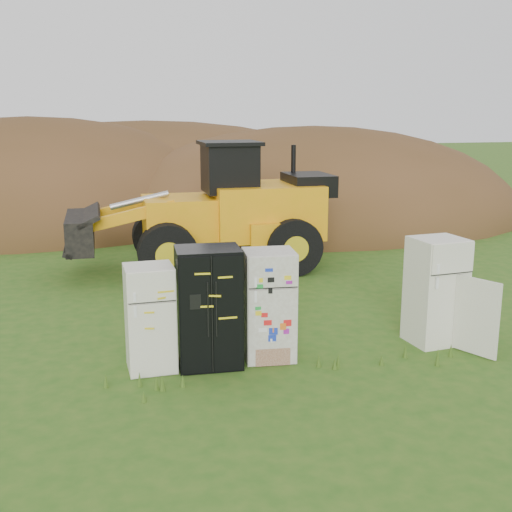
{
  "coord_description": "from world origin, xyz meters",
  "views": [
    {
      "loc": [
        -3.2,
        -9.45,
        3.95
      ],
      "look_at": [
        -0.25,
        2.0,
        1.23
      ],
      "focal_mm": 45.0,
      "sensor_mm": 36.0,
      "label": 1
    }
  ],
  "objects_px": {
    "fridge_black_side": "(209,307)",
    "fridge_leftmost": "(150,318)",
    "fridge_sticker": "(269,305)",
    "fridge_open_door": "(436,291)",
    "wheel_loader": "(198,207)"
  },
  "relations": [
    {
      "from": "fridge_black_side",
      "to": "fridge_leftmost",
      "type": "bearing_deg",
      "value": 179.59
    },
    {
      "from": "fridge_sticker",
      "to": "fridge_black_side",
      "type": "bearing_deg",
      "value": -171.41
    },
    {
      "from": "fridge_leftmost",
      "to": "fridge_sticker",
      "type": "relative_size",
      "value": 0.93
    },
    {
      "from": "fridge_black_side",
      "to": "fridge_sticker",
      "type": "height_order",
      "value": "fridge_black_side"
    },
    {
      "from": "fridge_leftmost",
      "to": "fridge_open_door",
      "type": "relative_size",
      "value": 0.9
    },
    {
      "from": "fridge_leftmost",
      "to": "fridge_black_side",
      "type": "relative_size",
      "value": 0.87
    },
    {
      "from": "fridge_sticker",
      "to": "fridge_open_door",
      "type": "relative_size",
      "value": 0.97
    },
    {
      "from": "fridge_sticker",
      "to": "fridge_open_door",
      "type": "xyz_separation_m",
      "value": [
        2.95,
        -0.03,
        0.03
      ]
    },
    {
      "from": "fridge_black_side",
      "to": "fridge_open_door",
      "type": "bearing_deg",
      "value": 3.51
    },
    {
      "from": "fridge_black_side",
      "to": "wheel_loader",
      "type": "relative_size",
      "value": 0.29
    },
    {
      "from": "fridge_leftmost",
      "to": "fridge_open_door",
      "type": "distance_m",
      "value": 4.84
    },
    {
      "from": "fridge_sticker",
      "to": "wheel_loader",
      "type": "relative_size",
      "value": 0.27
    },
    {
      "from": "fridge_black_side",
      "to": "wheel_loader",
      "type": "distance_m",
      "value": 6.22
    },
    {
      "from": "fridge_leftmost",
      "to": "wheel_loader",
      "type": "bearing_deg",
      "value": 72.07
    },
    {
      "from": "fridge_leftmost",
      "to": "fridge_black_side",
      "type": "xyz_separation_m",
      "value": [
        0.9,
        -0.06,
        0.12
      ]
    }
  ]
}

